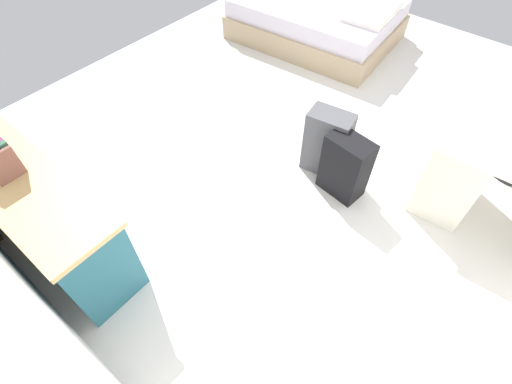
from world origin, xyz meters
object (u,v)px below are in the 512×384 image
Objects in this scene: credenza at (34,206)px; suitcase_spare_grey at (327,143)px; bed at (318,19)px; suitcase_black at (345,167)px.

suitcase_spare_grey is at bearing -121.77° from credenza.
bed is at bearing -63.35° from suitcase_spare_grey.
bed is 2.31m from suitcase_spare_grey.
suitcase_spare_grey is (0.26, -0.13, 0.02)m from suitcase_black.
bed is 2.56m from suitcase_black.
credenza is at bearing 91.87° from bed.
suitcase_black is at bearing 145.32° from suitcase_spare_grey.
credenza is at bearing 58.46° from suitcase_black.
credenza is 2.35m from suitcase_black.
bed is at bearing -44.15° from suitcase_black.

